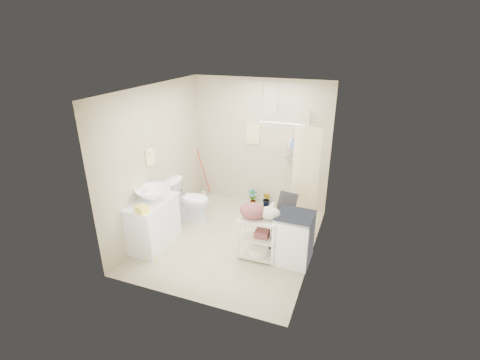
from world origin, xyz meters
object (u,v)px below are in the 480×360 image
Objects in this scene: toilet at (189,200)px; washing_machine at (294,238)px; vanity at (154,223)px; laundry_rack at (259,234)px.

washing_machine is (2.18, -0.63, -0.00)m from toilet.
laundry_rack is at bearing 9.61° from vanity.
vanity is 2.34m from washing_machine.
toilet is at bearing 84.21° from vanity.
laundry_rack reaches higher than vanity.
washing_machine is at bearing 10.79° from vanity.
laundry_rack reaches higher than washing_machine.
washing_machine is at bearing -110.29° from toilet.
washing_machine is 0.55m from laundry_rack.
vanity is 1.79m from laundry_rack.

